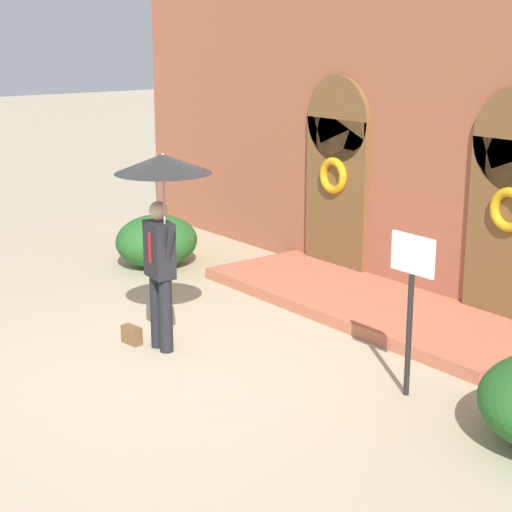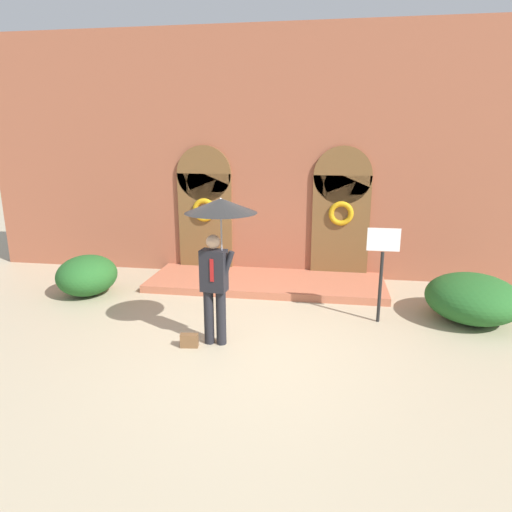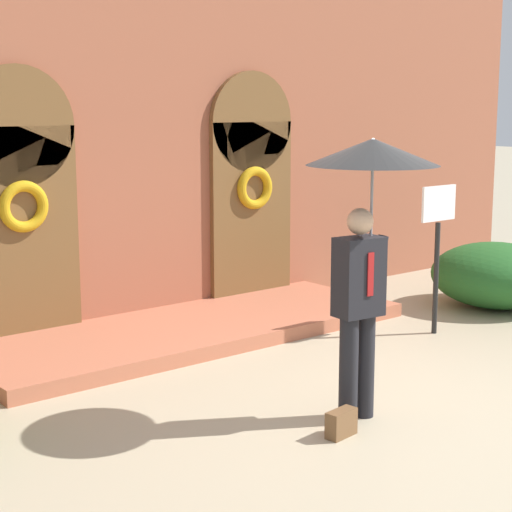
# 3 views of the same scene
# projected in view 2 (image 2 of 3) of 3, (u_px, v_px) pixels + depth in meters

# --- Properties ---
(ground_plane) EXTENTS (80.00, 80.00, 0.00)m
(ground_plane) POSITION_uv_depth(u_px,v_px,m) (240.00, 346.00, 7.30)
(ground_plane) COLOR tan
(building_facade) EXTENTS (14.00, 2.30, 5.60)m
(building_facade) POSITION_uv_depth(u_px,v_px,m) (273.00, 161.00, 10.58)
(building_facade) COLOR #9E563D
(building_facade) RESTS_ON ground
(person_with_umbrella) EXTENTS (1.10, 1.10, 2.36)m
(person_with_umbrella) POSITION_uv_depth(u_px,v_px,m) (219.00, 228.00, 6.89)
(person_with_umbrella) COLOR black
(person_with_umbrella) RESTS_ON ground
(handbag) EXTENTS (0.29, 0.16, 0.22)m
(handbag) POSITION_uv_depth(u_px,v_px,m) (189.00, 341.00, 7.24)
(handbag) COLOR brown
(handbag) RESTS_ON ground
(sign_post) EXTENTS (0.56, 0.06, 1.72)m
(sign_post) POSITION_uv_depth(u_px,v_px,m) (382.00, 260.00, 7.97)
(sign_post) COLOR black
(sign_post) RESTS_ON ground
(shrub_left) EXTENTS (1.21, 1.34, 0.83)m
(shrub_left) POSITION_uv_depth(u_px,v_px,m) (87.00, 275.00, 9.58)
(shrub_left) COLOR #235B23
(shrub_left) RESTS_ON ground
(shrub_right) EXTENTS (1.64, 1.72, 0.84)m
(shrub_right) POSITION_uv_depth(u_px,v_px,m) (473.00, 298.00, 8.23)
(shrub_right) COLOR #235B23
(shrub_right) RESTS_ON ground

